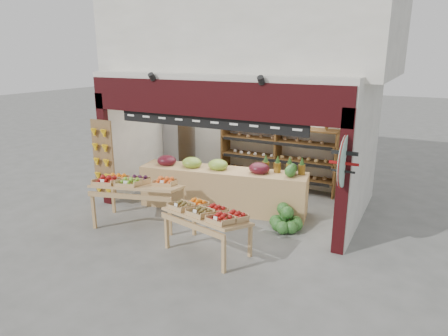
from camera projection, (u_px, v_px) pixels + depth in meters
ground at (229, 208)px, 9.42m from camera, size 60.00×60.00×0.00m
shop_structure at (260, 36)px, 9.72m from camera, size 6.36×5.12×5.40m
banana_board at (103, 160)px, 9.32m from camera, size 0.60×0.15×1.80m
gift_sign at (344, 161)px, 6.74m from camera, size 0.04×0.93×0.92m
back_shelving at (278, 146)px, 10.55m from camera, size 3.17×0.52×1.94m
refrigerator at (178, 148)px, 11.45m from camera, size 0.83×0.83×1.81m
cardboard_stack at (182, 179)px, 10.87m from camera, size 1.01×0.73×0.62m
mid_counter at (222, 188)px, 9.21m from camera, size 3.92×1.40×1.19m
display_table_left at (133, 184)px, 8.38m from camera, size 1.97×1.43×1.11m
display_table_right at (207, 214)px, 7.11m from camera, size 1.65×1.14×0.97m
watermelon_pile at (286, 221)px, 8.20m from camera, size 0.70×0.67×0.51m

